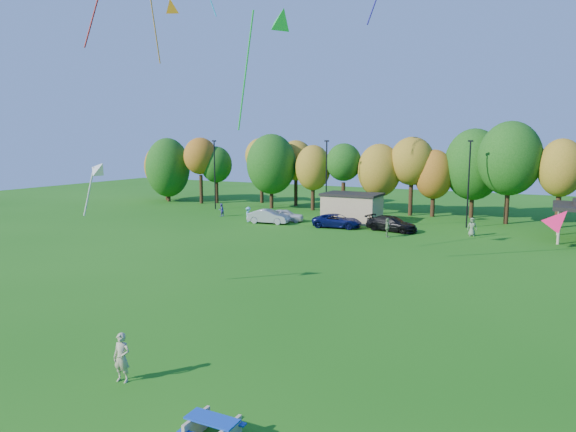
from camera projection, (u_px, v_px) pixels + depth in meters
The scene contains 18 objects.
ground at pixel (251, 379), 19.58m from camera, with size 160.00×160.00×0.00m, color #19600F.
tree_line at pixel (449, 168), 59.19m from camera, with size 93.57×10.55×11.15m.
lamp_posts at pixel (469, 181), 53.11m from camera, with size 64.50×0.25×9.09m.
utility_building at pixel (352, 207), 57.28m from camera, with size 6.30×4.30×3.25m.
picnic_table at pixel (212, 427), 15.55m from camera, with size 1.66×1.38×0.71m.
kite_flyer at pixel (122, 358), 19.28m from camera, with size 0.69×0.45×1.90m, color tan.
car_a at pixel (285, 215), 57.75m from camera, with size 1.67×4.15×1.41m, color white.
car_b at pixel (269, 216), 56.43m from camera, with size 1.62×4.65×1.53m, color #A1A2A7.
car_c at pixel (337, 221), 53.71m from camera, with size 2.36×5.12×1.42m, color #0C124A.
car_d at pixel (392, 224), 51.61m from camera, with size 2.13×5.24×1.52m, color black.
far_person_1 at pixel (387, 228), 48.28m from camera, with size 1.07×0.45×1.82m, color #5D804E.
far_person_2 at pixel (248, 214), 57.39m from camera, with size 1.10×0.63×1.71m, color #57A3BF.
far_person_3 at pixel (221, 210), 61.73m from camera, with size 0.76×0.59×1.55m, color #554CA7.
far_person_4 at pixel (472, 227), 48.92m from camera, with size 0.86×0.56×1.76m, color #688359.
kite_1 at pixel (99, 169), 28.42m from camera, with size 2.07×0.92×3.37m.
kite_7 at pixel (280, 20), 29.93m from camera, with size 3.93×3.04×7.37m.
kite_10 at pixel (171, 6), 41.41m from camera, with size 1.86×3.27×5.47m.
kite_14 at pixel (559, 219), 20.92m from camera, with size 1.46×1.16×1.33m.
Camera 1 is at (9.73, -15.76, 9.03)m, focal length 32.00 mm.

